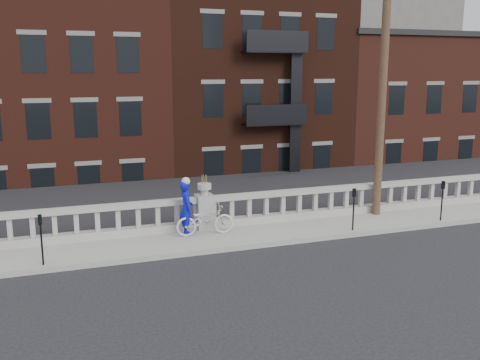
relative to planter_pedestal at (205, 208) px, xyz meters
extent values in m
plane|color=black|center=(0.00, -3.95, -0.83)|extent=(120.00, 120.00, 0.00)
cube|color=#9B9990|center=(0.00, -0.95, -0.76)|extent=(32.00, 2.20, 0.15)
cube|color=#9B9990|center=(0.00, 0.00, -0.56)|extent=(28.00, 0.34, 0.25)
cube|color=#9B9990|center=(0.00, 0.00, 0.27)|extent=(28.00, 0.34, 0.16)
cube|color=#9B9990|center=(0.00, 0.00, -0.13)|extent=(0.55, 0.55, 1.10)
cylinder|color=#9B9990|center=(0.00, 0.00, 0.52)|extent=(0.24, 0.24, 0.20)
cylinder|color=#9B9990|center=(0.00, 0.00, 0.70)|extent=(0.44, 0.44, 0.18)
cube|color=#605E59|center=(0.00, 0.35, -3.26)|extent=(36.00, 0.50, 5.15)
cube|color=black|center=(0.00, 22.00, -6.08)|extent=(80.00, 44.00, 0.50)
cube|color=#595651|center=(-2.00, 4.50, -3.83)|extent=(16.00, 7.00, 4.00)
cube|color=#595651|center=(22.00, 29.00, 3.17)|extent=(14.00, 14.00, 18.00)
cube|color=#481E14|center=(-4.00, 16.00, 1.17)|extent=(10.00, 14.00, 14.00)
cube|color=#34160E|center=(6.00, 16.00, 1.92)|extent=(10.00, 14.00, 15.50)
cube|color=#512318|center=(16.00, 16.00, 0.17)|extent=(10.00, 14.00, 12.00)
cube|color=black|center=(16.00, 16.00, 6.32)|extent=(10.30, 14.30, 0.30)
cylinder|color=#422D1E|center=(6.20, -0.35, 4.32)|extent=(0.28, 0.28, 10.00)
cylinder|color=black|center=(-4.90, -1.80, -0.13)|extent=(0.05, 0.05, 1.10)
cube|color=black|center=(-4.90, -1.80, 0.55)|extent=(0.10, 0.08, 0.26)
cube|color=black|center=(-4.90, -1.85, 0.59)|extent=(0.06, 0.01, 0.08)
cylinder|color=black|center=(4.38, -1.80, -0.13)|extent=(0.05, 0.05, 1.10)
cube|color=black|center=(4.38, -1.80, 0.55)|extent=(0.10, 0.08, 0.26)
cube|color=black|center=(4.38, -1.85, 0.59)|extent=(0.06, 0.01, 0.08)
cylinder|color=black|center=(7.80, -1.80, -0.13)|extent=(0.05, 0.05, 1.10)
cube|color=black|center=(7.80, -1.80, 0.55)|extent=(0.10, 0.08, 0.26)
cube|color=black|center=(7.80, -1.85, 0.59)|extent=(0.06, 0.01, 0.08)
imported|color=silver|center=(-0.19, -0.69, -0.21)|extent=(1.83, 0.70, 0.95)
imported|color=#0B12AF|center=(-0.72, -0.48, 0.17)|extent=(0.44, 0.64, 1.70)
camera|label=1|loc=(-4.44, -16.03, 4.34)|focal=40.00mm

